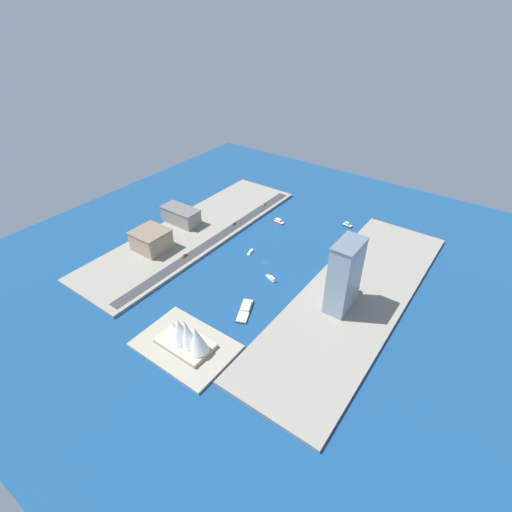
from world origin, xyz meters
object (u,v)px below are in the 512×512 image
(apartment_midrise_tan, at_px, (151,240))
(hatchback_blue, at_px, (234,224))
(barge_flat_brown, at_px, (245,309))
(tower_tall_glass, at_px, (344,276))
(sailboat_small_white, at_px, (250,252))
(patrol_launch_navy, at_px, (347,225))
(carpark_squat_concrete, at_px, (181,215))
(opera_landmark, at_px, (186,336))
(taxi_yellow_cab, at_px, (264,204))
(tugboat_red, at_px, (279,221))
(pickup_red, at_px, (185,255))
(traffic_light_waterfront, at_px, (241,224))
(yacht_sleek_gray, at_px, (271,278))

(apartment_midrise_tan, distance_m, hatchback_blue, 81.93)
(barge_flat_brown, height_order, tower_tall_glass, tower_tall_glass)
(tower_tall_glass, bearing_deg, sailboat_small_white, -11.62)
(patrol_launch_navy, xyz_separation_m, tower_tall_glass, (-45.69, 112.70, 28.40))
(carpark_squat_concrete, height_order, opera_landmark, opera_landmark)
(barge_flat_brown, height_order, taxi_yellow_cab, taxi_yellow_cab)
(apartment_midrise_tan, height_order, tower_tall_glass, tower_tall_glass)
(barge_flat_brown, xyz_separation_m, opera_landmark, (8.87, 49.98, 10.28))
(hatchback_blue, bearing_deg, tower_tall_glass, 160.97)
(patrol_launch_navy, height_order, hatchback_blue, hatchback_blue)
(apartment_midrise_tan, bearing_deg, tower_tall_glass, -170.37)
(barge_flat_brown, bearing_deg, tugboat_red, -67.59)
(pickup_red, relative_size, traffic_light_waterfront, 0.79)
(tugboat_red, height_order, taxi_yellow_cab, taxi_yellow_cab)
(pickup_red, xyz_separation_m, hatchback_blue, (-0.39, -67.05, -0.08))
(hatchback_blue, bearing_deg, yacht_sleek_gray, 147.83)
(taxi_yellow_cab, distance_m, opera_landmark, 202.62)
(barge_flat_brown, distance_m, tower_tall_glass, 74.00)
(pickup_red, relative_size, taxi_yellow_cab, 1.18)
(opera_landmark, bearing_deg, carpark_squat_concrete, -43.81)
(hatchback_blue, bearing_deg, carpark_squat_concrete, 30.97)
(apartment_midrise_tan, bearing_deg, opera_landmark, 148.66)
(hatchback_blue, relative_size, opera_landmark, 0.12)
(taxi_yellow_cab, height_order, opera_landmark, opera_landmark)
(tugboat_red, height_order, opera_landmark, opera_landmark)
(patrol_launch_navy, xyz_separation_m, barge_flat_brown, (8.29, 154.57, -0.04))
(taxi_yellow_cab, distance_m, traffic_light_waterfront, 52.47)
(carpark_squat_concrete, bearing_deg, pickup_red, 137.53)
(hatchback_blue, xyz_separation_m, traffic_light_waterfront, (-9.05, 0.55, 3.46))
(yacht_sleek_gray, height_order, hatchback_blue, hatchback_blue)
(tower_tall_glass, relative_size, opera_landmark, 1.45)
(yacht_sleek_gray, relative_size, taxi_yellow_cab, 2.74)
(tugboat_red, distance_m, taxi_yellow_cab, 35.64)
(sailboat_small_white, height_order, carpark_squat_concrete, carpark_squat_concrete)
(tugboat_red, distance_m, opera_landmark, 176.13)
(apartment_midrise_tan, relative_size, hatchback_blue, 6.24)
(taxi_yellow_cab, bearing_deg, yacht_sleek_gray, 127.35)
(pickup_red, xyz_separation_m, taxi_yellow_cab, (-0.80, -118.13, -0.10))
(yacht_sleek_gray, relative_size, carpark_squat_concrete, 0.31)
(yacht_sleek_gray, height_order, carpark_squat_concrete, carpark_squat_concrete)
(patrol_launch_navy, relative_size, apartment_midrise_tan, 0.37)
(patrol_launch_navy, distance_m, hatchback_blue, 110.98)
(barge_flat_brown, relative_size, tugboat_red, 2.16)
(patrol_launch_navy, height_order, apartment_midrise_tan, apartment_midrise_tan)
(apartment_midrise_tan, height_order, traffic_light_waterfront, apartment_midrise_tan)
(tower_tall_glass, relative_size, pickup_red, 10.54)
(patrol_launch_navy, relative_size, yacht_sleek_gray, 0.90)
(pickup_red, bearing_deg, sailboat_small_white, -134.96)
(barge_flat_brown, bearing_deg, patrol_launch_navy, -93.07)
(barge_flat_brown, distance_m, sailboat_small_white, 73.89)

